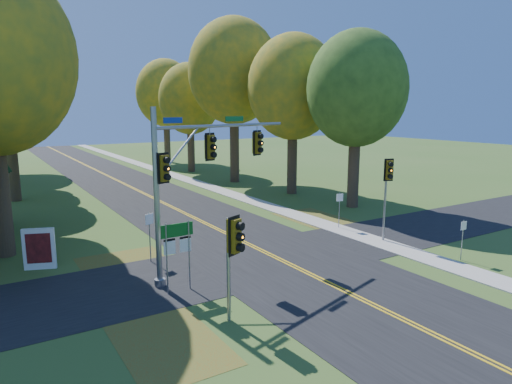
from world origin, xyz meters
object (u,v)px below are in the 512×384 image
east_signal_pole (388,179)px  info_kiosk (39,249)px  traffic_mast (195,169)px  route_sign_cluster (178,243)px

east_signal_pole → info_kiosk: east_signal_pole is taller
traffic_mast → east_signal_pole: traffic_mast is taller
east_signal_pole → route_sign_cluster: east_signal_pole is taller
traffic_mast → route_sign_cluster: traffic_mast is taller
traffic_mast → route_sign_cluster: size_ratio=2.69×
east_signal_pole → route_sign_cluster: 12.34m
traffic_mast → route_sign_cluster: bearing=-151.9°
traffic_mast → east_signal_pole: (10.79, -0.95, -1.20)m
traffic_mast → east_signal_pole: bearing=-21.7°
route_sign_cluster → info_kiosk: 7.30m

